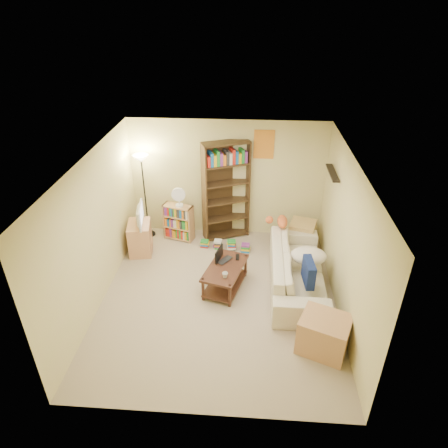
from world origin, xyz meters
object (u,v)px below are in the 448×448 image
(laptop, at_px, (227,261))
(mug, at_px, (225,275))
(coffee_table, at_px, (225,274))
(desk_fan, at_px, (179,196))
(tabby_cat, at_px, (280,221))
(floor_lamp, at_px, (142,173))
(side_table, at_px, (302,235))
(short_bookshelf, at_px, (179,222))
(sofa, at_px, (297,269))
(end_cabinet, at_px, (324,334))
(television, at_px, (137,215))
(tv_stand, at_px, (140,238))
(tall_bookshelf, at_px, (226,189))

(laptop, xyz_separation_m, mug, (-0.00, -0.45, 0.03))
(coffee_table, bearing_deg, desk_fan, 139.99)
(tabby_cat, xyz_separation_m, floor_lamp, (-2.78, 0.60, 0.68))
(coffee_table, relative_size, mug, 10.59)
(side_table, bearing_deg, mug, -129.79)
(short_bookshelf, bearing_deg, floor_lamp, -171.75)
(sofa, distance_m, end_cabinet, 1.52)
(short_bookshelf, xyz_separation_m, side_table, (2.59, -0.13, -0.11))
(television, height_order, floor_lamp, floor_lamp)
(tabby_cat, xyz_separation_m, television, (-2.78, -0.06, 0.06))
(sofa, relative_size, floor_lamp, 1.30)
(laptop, bearing_deg, television, 98.50)
(tv_stand, xyz_separation_m, tall_bookshelf, (1.69, 0.73, 0.79))
(laptop, distance_m, short_bookshelf, 1.82)
(desk_fan, distance_m, floor_lamp, 0.87)
(sofa, xyz_separation_m, tv_stand, (-3.07, 0.86, -0.02))
(tabby_cat, distance_m, laptop, 1.39)
(television, xyz_separation_m, floor_lamp, (0.00, 0.65, 0.62))
(mug, xyz_separation_m, desk_fan, (-1.07, 1.85, 0.53))
(coffee_table, distance_m, end_cabinet, 2.02)
(sofa, bearing_deg, floor_lamp, 64.61)
(side_table, bearing_deg, laptop, -138.20)
(coffee_table, height_order, side_table, side_table)
(laptop, bearing_deg, short_bookshelf, 72.44)
(laptop, bearing_deg, tall_bookshelf, 39.07)
(sofa, height_order, tabby_cat, tabby_cat)
(mug, distance_m, tv_stand, 2.26)
(tabby_cat, distance_m, end_cabinet, 2.53)
(desk_fan, relative_size, side_table, 0.75)
(laptop, xyz_separation_m, desk_fan, (-1.07, 1.40, 0.56))
(sofa, height_order, mug, sofa)
(television, height_order, side_table, television)
(laptop, bearing_deg, sofa, -54.33)
(tall_bookshelf, relative_size, short_bookshelf, 2.66)
(end_cabinet, bearing_deg, mug, 145.99)
(sofa, relative_size, tv_stand, 3.71)
(television, relative_size, end_cabinet, 1.01)
(coffee_table, distance_m, desk_fan, 2.01)
(tabby_cat, distance_m, tall_bookshelf, 1.33)
(coffee_table, bearing_deg, laptop, 98.83)
(laptop, height_order, side_table, side_table)
(short_bookshelf, bearing_deg, television, -124.85)
(sofa, distance_m, tv_stand, 3.19)
(mug, relative_size, short_bookshelf, 0.14)
(floor_lamp, height_order, end_cabinet, floor_lamp)
(sofa, xyz_separation_m, tall_bookshelf, (-1.39, 1.59, 0.77))
(end_cabinet, bearing_deg, short_bookshelf, 132.11)
(end_cabinet, bearing_deg, tall_bookshelf, 117.97)
(short_bookshelf, height_order, end_cabinet, short_bookshelf)
(sofa, xyz_separation_m, tabby_cat, (-0.29, 0.92, 0.44))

